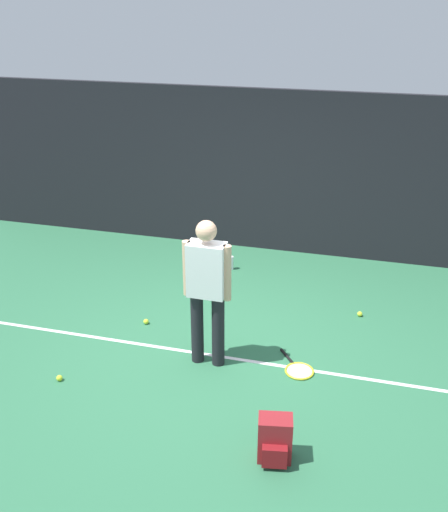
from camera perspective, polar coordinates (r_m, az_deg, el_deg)
ground_plane at (r=6.95m, az=-0.86°, el=-8.85°), size 12.00×12.00×0.00m
back_fence at (r=9.09m, az=4.29°, el=8.10°), size 10.00×0.10×2.51m
court_line at (r=6.81m, az=-1.26°, el=-9.60°), size 9.00×0.05×0.00m
tennis_player at (r=6.21m, az=-1.66°, el=-2.87°), size 0.53×0.22×1.70m
tennis_racket at (r=6.62m, az=7.22°, el=-10.89°), size 0.50×0.60×0.03m
backpack at (r=5.42m, az=4.96°, el=-17.42°), size 0.33×0.32×0.44m
tennis_ball_near_player at (r=7.44m, az=-7.59°, el=-6.34°), size 0.07×0.07×0.07m
tennis_ball_by_fence at (r=7.74m, az=13.07°, el=-5.51°), size 0.07×0.07×0.07m
tennis_ball_mid_court at (r=6.64m, az=-15.71°, el=-11.35°), size 0.07×0.07×0.07m
water_bottle at (r=8.73m, az=0.70°, el=-0.67°), size 0.07×0.07×0.21m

